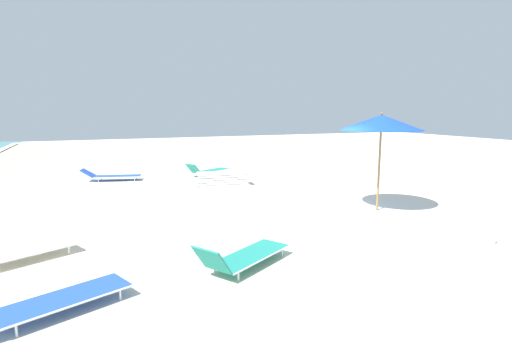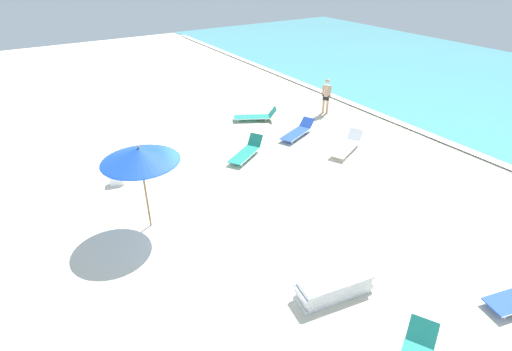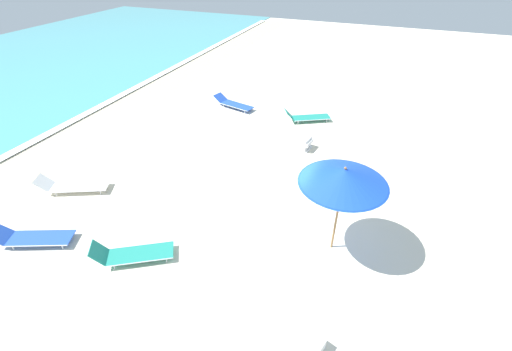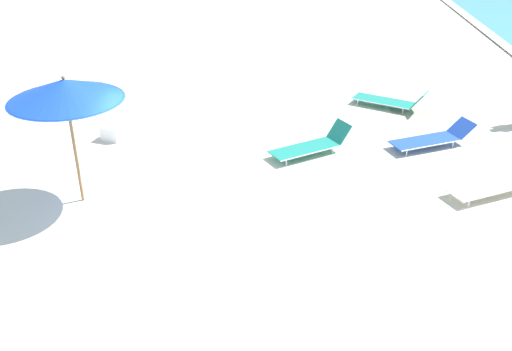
{
  "view_description": "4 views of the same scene",
  "coord_description": "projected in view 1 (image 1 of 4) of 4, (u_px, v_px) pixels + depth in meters",
  "views": [
    {
      "loc": [
        -9.21,
        5.03,
        2.73
      ],
      "look_at": [
        0.16,
        1.16,
        1.05
      ],
      "focal_mm": 28.0,
      "sensor_mm": 36.0,
      "label": 1
    },
    {
      "loc": [
        9.28,
        -4.61,
        7.31
      ],
      "look_at": [
        -0.12,
        1.33,
        0.95
      ],
      "focal_mm": 28.0,
      "sensor_mm": 36.0,
      "label": 2
    },
    {
      "loc": [
        -7.62,
        -2.59,
        7.05
      ],
      "look_at": [
        0.27,
        0.52,
        1.15
      ],
      "focal_mm": 24.0,
      "sensor_mm": 36.0,
      "label": 3
    },
    {
      "loc": [
        9.34,
        1.84,
        5.98
      ],
      "look_at": [
        0.05,
        1.5,
        1.02
      ],
      "focal_mm": 40.0,
      "sensor_mm": 36.0,
      "label": 4
    }
  ],
  "objects": [
    {
      "name": "sun_lounger_beside_umbrella",
      "position": [
        208.0,
        170.0,
        16.71
      ],
      "size": [
        1.56,
        2.14,
        0.59
      ],
      "rotation": [
        0.0,
        0.0,
        0.51
      ],
      "color": "#1E8475",
      "rests_on": "ground_plane"
    },
    {
      "name": "sun_lounger_near_water_left",
      "position": [
        243.0,
        256.0,
        6.9
      ],
      "size": [
        1.57,
        2.04,
        0.63
      ],
      "rotation": [
        0.0,
        0.0,
        0.55
      ],
      "color": "#1E8475",
      "rests_on": "ground_plane"
    },
    {
      "name": "sun_lounger_under_umbrella",
      "position": [
        8.0,
        253.0,
        7.06
      ],
      "size": [
        1.5,
        2.28,
        0.58
      ],
      "rotation": [
        0.0,
        0.0,
        0.44
      ],
      "color": "white",
      "rests_on": "ground_plane"
    },
    {
      "name": "ground_plane",
      "position": [
        298.0,
        215.0,
        10.75
      ],
      "size": [
        60.0,
        60.0,
        0.16
      ],
      "color": "beige"
    },
    {
      "name": "cooler_box",
      "position": [
        479.0,
        234.0,
        8.23
      ],
      "size": [
        0.49,
        0.58,
        0.37
      ],
      "rotation": [
        0.0,
        0.0,
        1.26
      ],
      "color": "white",
      "rests_on": "ground_plane"
    },
    {
      "name": "sun_lounger_mid_beach_solo",
      "position": [
        111.0,
        176.0,
        15.43
      ],
      "size": [
        1.1,
        2.25,
        0.48
      ],
      "rotation": [
        0.0,
        0.0,
        -0.24
      ],
      "color": "blue",
      "rests_on": "ground_plane"
    },
    {
      "name": "sun_lounger_mid_beach_pair_a",
      "position": [
        47.0,
        301.0,
        5.3
      ],
      "size": [
        1.39,
        2.22,
        0.53
      ],
      "rotation": [
        0.0,
        0.0,
        0.4
      ],
      "color": "blue",
      "rests_on": "ground_plane"
    },
    {
      "name": "lounger_stack",
      "position": [
        223.0,
        179.0,
        14.44
      ],
      "size": [
        0.91,
        2.0,
        0.49
      ],
      "rotation": [
        0.0,
        0.0,
        -0.16
      ],
      "color": "white",
      "rests_on": "ground_plane"
    },
    {
      "name": "beach_umbrella",
      "position": [
        381.0,
        123.0,
        10.54
      ],
      "size": [
        2.19,
        2.19,
        2.66
      ],
      "color": "olive",
      "rests_on": "ground_plane"
    }
  ]
}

